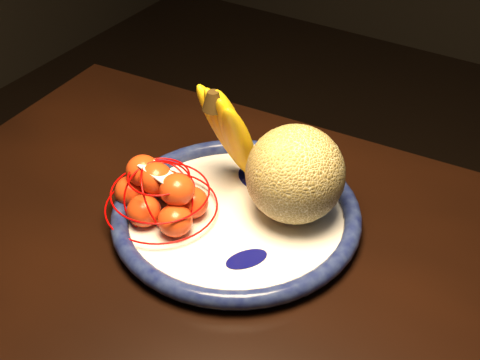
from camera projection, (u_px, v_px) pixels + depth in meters
The scene contains 5 objects.
fruit_bowl at pixel (236, 215), 0.94m from camera, with size 0.35×0.35×0.03m.
cantaloupe at pixel (295, 174), 0.90m from camera, with size 0.14×0.14×0.14m, color olive.
banana_bunch at pixel (234, 132), 0.95m from camera, with size 0.11×0.11×0.18m.
mandarin_bag at pixel (161, 194), 0.93m from camera, with size 0.20×0.20×0.10m.
price_tag at pixel (163, 175), 0.90m from camera, with size 0.07×0.03×0.00m, color white.
Camera 1 is at (0.04, -0.45, 1.33)m, focal length 50.00 mm.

